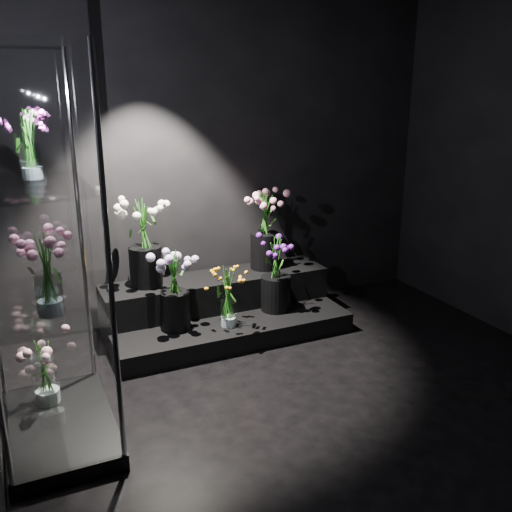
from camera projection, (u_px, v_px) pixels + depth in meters
floor at (341, 417)px, 3.69m from camera, size 4.00×4.00×0.00m
wall_back at (224, 161)px, 5.00m from camera, size 4.00×0.00×4.00m
display_riser at (222, 309)px, 4.94m from camera, size 1.99×0.89×0.44m
display_case at (40, 259)px, 3.16m from camera, size 0.62×1.03×2.27m
bouquet_orange_bells at (228, 296)px, 4.57m from camera, size 0.34×0.34×0.50m
bouquet_lilac at (174, 284)px, 4.48m from camera, size 0.40×0.40×0.66m
bouquet_purple at (276, 272)px, 4.87m from camera, size 0.32×0.32×0.66m
bouquet_cream_roses at (144, 236)px, 4.63m from camera, size 0.46×0.46×0.74m
bouquet_pink_roses at (265, 225)px, 5.07m from camera, size 0.41×0.41×0.70m
bouquet_case_pink at (47, 271)px, 2.99m from camera, size 0.36×0.36×0.46m
bouquet_case_magenta at (29, 144)px, 3.13m from camera, size 0.26×0.26×0.38m
bouquet_case_base_pink at (45, 369)px, 3.59m from camera, size 0.40×0.40×0.45m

